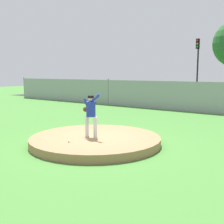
{
  "coord_description": "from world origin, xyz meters",
  "views": [
    {
      "loc": [
        6.27,
        -7.39,
        2.5
      ],
      "look_at": [
        -0.36,
        1.46,
        0.95
      ],
      "focal_mm": 45.13,
      "sensor_mm": 36.0,
      "label": 1
    }
  ],
  "objects_px": {
    "pitcher_youth": "(91,112)",
    "traffic_light_near": "(198,59)",
    "parked_car_white": "(95,90)",
    "parked_car_charcoal": "(134,91)",
    "baseball": "(69,141)"
  },
  "relations": [
    {
      "from": "baseball",
      "to": "parked_car_white",
      "type": "bearing_deg",
      "value": 127.81
    },
    {
      "from": "pitcher_youth",
      "to": "baseball",
      "type": "relative_size",
      "value": 20.74
    },
    {
      "from": "parked_car_white",
      "to": "parked_car_charcoal",
      "type": "relative_size",
      "value": 1.08
    },
    {
      "from": "pitcher_youth",
      "to": "baseball",
      "type": "height_order",
      "value": "pitcher_youth"
    },
    {
      "from": "baseball",
      "to": "parked_car_charcoal",
      "type": "xyz_separation_m",
      "value": [
        -7.75,
        16.13,
        0.48
      ]
    },
    {
      "from": "parked_car_charcoal",
      "to": "traffic_light_near",
      "type": "relative_size",
      "value": 0.81
    },
    {
      "from": "baseball",
      "to": "parked_car_white",
      "type": "relative_size",
      "value": 0.02
    },
    {
      "from": "parked_car_white",
      "to": "traffic_light_near",
      "type": "height_order",
      "value": "traffic_light_near"
    },
    {
      "from": "traffic_light_near",
      "to": "pitcher_youth",
      "type": "bearing_deg",
      "value": -80.53
    },
    {
      "from": "parked_car_charcoal",
      "to": "baseball",
      "type": "bearing_deg",
      "value": -64.36
    },
    {
      "from": "traffic_light_near",
      "to": "parked_car_charcoal",
      "type": "bearing_deg",
      "value": -145.49
    },
    {
      "from": "parked_car_charcoal",
      "to": "pitcher_youth",
      "type": "bearing_deg",
      "value": -62.71
    },
    {
      "from": "pitcher_youth",
      "to": "baseball",
      "type": "xyz_separation_m",
      "value": [
        -0.06,
        -1.01,
        -0.86
      ]
    },
    {
      "from": "pitcher_youth",
      "to": "traffic_light_near",
      "type": "relative_size",
      "value": 0.28
    },
    {
      "from": "pitcher_youth",
      "to": "baseball",
      "type": "bearing_deg",
      "value": -93.12
    }
  ]
}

